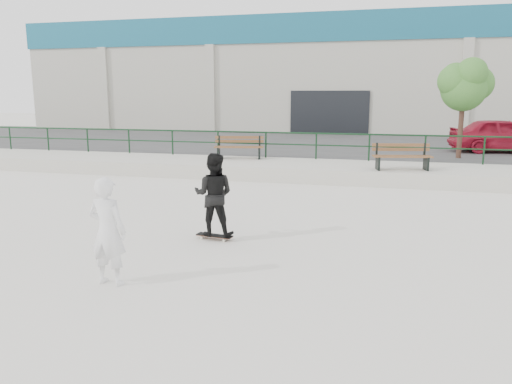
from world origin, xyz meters
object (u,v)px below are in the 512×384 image
(skateboard, at_px, (214,236))
(standing_skater, at_px, (214,195))
(tree, at_px, (465,84))
(seated_skater, at_px, (108,231))
(bench_left, at_px, (239,147))
(bench_right, at_px, (402,157))
(red_car, at_px, (503,135))

(skateboard, bearing_deg, standing_skater, 7.69)
(skateboard, bearing_deg, tree, 69.36)
(tree, bearing_deg, skateboard, -118.32)
(tree, relative_size, seated_skater, 2.21)
(bench_left, height_order, bench_right, bench_left)
(seated_skater, bearing_deg, bench_right, -110.24)
(skateboard, xyz_separation_m, seated_skater, (-0.78, -2.78, 0.80))
(bench_right, distance_m, red_car, 7.72)
(skateboard, bearing_deg, seated_skater, -98.08)
(bench_right, bearing_deg, standing_skater, -128.91)
(tree, bearing_deg, red_car, 51.52)
(skateboard, height_order, seated_skater, seated_skater)
(bench_right, bearing_deg, tree, 46.94)
(red_car, distance_m, skateboard, 16.36)
(bench_right, xyz_separation_m, red_car, (4.34, 6.38, 0.30))
(bench_left, distance_m, tree, 9.04)
(seated_skater, bearing_deg, red_car, -114.29)
(bench_left, distance_m, standing_skater, 9.41)
(bench_left, height_order, seated_skater, seated_skater)
(bench_left, distance_m, skateboard, 9.45)
(bench_left, xyz_separation_m, tree, (8.38, 2.35, 2.44))
(standing_skater, distance_m, seated_skater, 2.89)
(bench_right, relative_size, tree, 0.52)
(skateboard, distance_m, seated_skater, 3.00)
(red_car, distance_m, standing_skater, 16.32)
(red_car, bearing_deg, standing_skater, 143.14)
(bench_left, xyz_separation_m, seated_skater, (1.39, -11.93, -0.07))
(bench_right, height_order, standing_skater, standing_skater)
(bench_right, relative_size, seated_skater, 1.14)
(bench_right, distance_m, seated_skater, 11.48)
(skateboard, height_order, standing_skater, standing_skater)
(seated_skater, bearing_deg, tree, -112.17)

